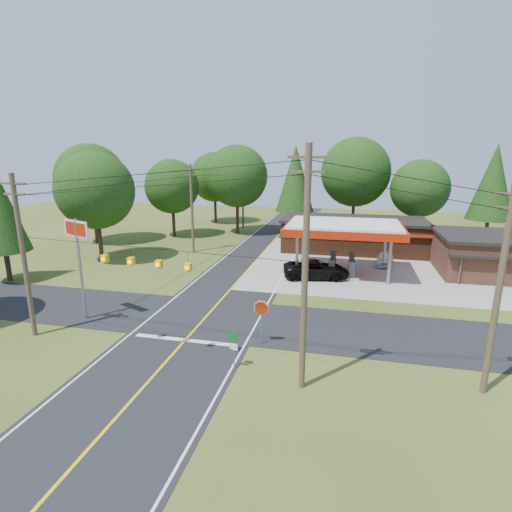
% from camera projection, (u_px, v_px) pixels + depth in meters
% --- Properties ---
extents(ground, '(120.00, 120.00, 0.00)m').
position_uv_depth(ground, '(205.00, 318.00, 27.73)').
color(ground, '#3A4C1B').
rests_on(ground, ground).
extents(main_highway, '(8.00, 120.00, 0.02)m').
position_uv_depth(main_highway, '(205.00, 317.00, 27.73)').
color(main_highway, black).
rests_on(main_highway, ground).
extents(cross_road, '(70.00, 7.00, 0.02)m').
position_uv_depth(cross_road, '(205.00, 317.00, 27.73)').
color(cross_road, black).
rests_on(cross_road, ground).
extents(lane_center_yellow, '(0.15, 110.00, 0.00)m').
position_uv_depth(lane_center_yellow, '(205.00, 317.00, 27.72)').
color(lane_center_yellow, yellow).
rests_on(lane_center_yellow, main_highway).
extents(gas_canopy, '(10.60, 7.40, 4.88)m').
position_uv_depth(gas_canopy, '(344.00, 229.00, 36.99)').
color(gas_canopy, gray).
rests_on(gas_canopy, ground).
extents(convenience_store, '(16.40, 7.55, 3.80)m').
position_uv_depth(convenience_store, '(353.00, 234.00, 46.79)').
color(convenience_store, '#552C18').
rests_on(convenience_store, ground).
extents(utility_pole_near_right, '(1.80, 0.30, 11.50)m').
position_uv_depth(utility_pole_near_right, '(305.00, 270.00, 18.02)').
color(utility_pole_near_right, '#473828').
rests_on(utility_pole_near_right, ground).
extents(utility_pole_near_left, '(1.80, 0.30, 10.00)m').
position_uv_depth(utility_pole_near_left, '(23.00, 255.00, 23.78)').
color(utility_pole_near_left, '#473828').
rests_on(utility_pole_near_left, ground).
extents(utility_pole_far_left, '(1.80, 0.30, 10.00)m').
position_uv_depth(utility_pole_far_left, '(192.00, 207.00, 45.18)').
color(utility_pole_far_left, '#473828').
rests_on(utility_pole_far_left, ground).
extents(utility_pole_right_b, '(1.80, 0.30, 10.00)m').
position_uv_depth(utility_pole_right_b, '(499.00, 289.00, 17.77)').
color(utility_pole_right_b, '#473828').
rests_on(utility_pole_right_b, ground).
extents(utility_pole_north, '(0.30, 0.30, 9.50)m').
position_uv_depth(utility_pole_north, '(243.00, 197.00, 61.01)').
color(utility_pole_north, '#473828').
rests_on(utility_pole_north, ground).
extents(overhead_beacons, '(17.04, 2.04, 1.03)m').
position_uv_depth(overhead_beacons, '(144.00, 250.00, 20.74)').
color(overhead_beacons, black).
rests_on(overhead_beacons, ground).
extents(treeline_backdrop, '(70.27, 51.59, 13.30)m').
position_uv_depth(treeline_backdrop, '(278.00, 184.00, 48.37)').
color(treeline_backdrop, '#332316').
rests_on(treeline_backdrop, ground).
extents(suv_car, '(6.97, 6.97, 1.66)m').
position_uv_depth(suv_car, '(316.00, 269.00, 36.39)').
color(suv_car, black).
rests_on(suv_car, ground).
extents(sedan_car, '(4.40, 4.40, 1.33)m').
position_uv_depth(sedan_car, '(385.00, 259.00, 40.75)').
color(sedan_car, white).
rests_on(sedan_car, ground).
extents(big_stop_sign, '(2.41, 1.07, 6.96)m').
position_uv_depth(big_stop_sign, '(78.00, 246.00, 26.29)').
color(big_stop_sign, gray).
rests_on(big_stop_sign, ground).
extents(octagonal_stop_sign, '(0.95, 0.09, 2.77)m').
position_uv_depth(octagonal_stop_sign, '(261.00, 311.00, 23.36)').
color(octagonal_stop_sign, gray).
rests_on(octagonal_stop_sign, ground).
extents(route_sign_post, '(0.47, 0.16, 2.33)m').
position_uv_depth(route_sign_post, '(234.00, 344.00, 20.87)').
color(route_sign_post, gray).
rests_on(route_sign_post, ground).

